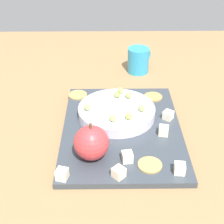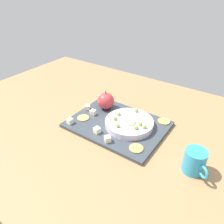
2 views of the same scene
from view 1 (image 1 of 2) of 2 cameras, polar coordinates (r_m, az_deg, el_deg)
The scene contains 23 objects.
table at distance 77.16cm, azimuth 1.78°, elevation -6.51°, with size 147.95×99.71×3.58cm, color #937149.
platter at distance 79.38cm, azimuth 1.50°, elevation -2.95°, with size 36.93×27.56×1.35cm, color #363E47.
serving_dish at distance 82.14cm, azimuth 0.79°, elevation 0.04°, with size 18.77×18.77×2.45cm, color silver.
apple_whole at distance 68.46cm, azimuth -3.52°, elevation -5.24°, with size 7.29×7.29×7.29cm, color #C8383B.
apple_stem at distance 65.91cm, azimuth -3.65°, elevation -2.34°, with size 0.50×0.50×1.20cm, color brown.
cheese_cube_0 at distance 76.92cm, azimuth 8.77°, elevation -3.13°, with size 2.13×2.13×2.13cm, color #F9F4C7.
cheese_cube_1 at distance 65.88cm, azimuth -8.48°, elevation -10.41°, with size 2.13×2.13×2.13cm, color #F1EBCD.
cheese_cube_2 at distance 69.00cm, azimuth 2.61°, elevation -7.61°, with size 2.13×2.13×2.13cm, color #F1E9CE.
cheese_cube_3 at distance 67.67cm, azimuth 11.43°, elevation -9.38°, with size 2.13×2.13×2.13cm, color white.
cheese_cube_4 at distance 82.31cm, azimuth 9.50°, elevation -0.53°, with size 2.13×2.13×2.13cm, color #EFE7CB.
cheese_cube_5 at distance 65.52cm, azimuth 1.14°, elevation -10.25°, with size 2.13×2.13×2.13cm, color #F9E2C4.
cracker_0 at distance 90.95cm, azimuth 6.99°, elevation 2.57°, with size 4.96×4.96×0.40cm, color #A8864D.
cracker_1 at distance 68.81cm, azimuth 6.45°, elevation -8.93°, with size 4.96×4.96×0.40cm, color tan.
cracker_2 at distance 91.62cm, azimuth -5.83°, elevation 2.90°, with size 4.96×4.96×0.40cm, color tan.
grape_0 at distance 87.12cm, azimuth 1.12°, elevation 3.69°, with size 1.75×1.58×1.63cm, color #9DB859.
grape_1 at distance 77.09cm, azimuth 2.85°, elevation -0.73°, with size 1.75×1.58×1.44cm, color #97B94B.
grape_2 at distance 80.15cm, azimuth 5.08°, elevation 0.69°, with size 1.75×1.58×1.59cm, color #94C05C.
grape_3 at distance 80.38cm, azimuth -4.21°, elevation 0.82°, with size 1.75×1.58×1.56cm, color #90B560.
grape_4 at distance 85.19cm, azimuth 2.84°, elevation 2.85°, with size 1.75×1.58×1.46cm, color #A0B358.
grape_5 at distance 85.28cm, azimuth 0.90°, elevation 2.94°, with size 1.75×1.58×1.48cm, color #89AC49.
grape_6 at distance 76.32cm, azimuth 0.15°, elevation -1.03°, with size 1.75×1.58×1.52cm, color #9CBE5E.
apple_slice_0 at distance 81.37cm, azimuth 1.58°, elevation 0.95°, with size 5.70×5.70×0.60cm, color #F4EABA.
cup at distance 106.03cm, azimuth 4.53°, elevation 8.79°, with size 8.51×7.85×7.79cm.
Camera 1 is at (-59.37, 3.09, 50.98)cm, focal length 53.84 mm.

